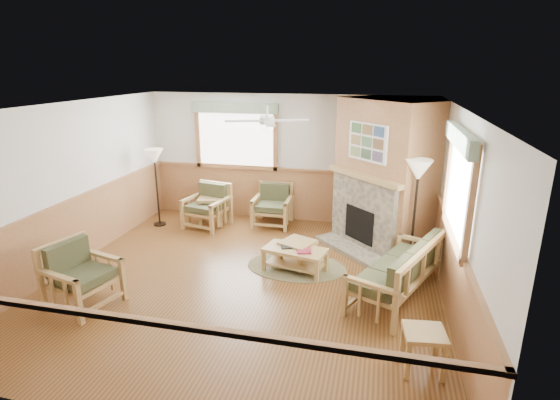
% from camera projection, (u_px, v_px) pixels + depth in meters
% --- Properties ---
extents(floor, '(6.00, 6.00, 0.01)m').
position_uv_depth(floor, '(245.00, 281.00, 6.90)').
color(floor, brown).
rests_on(floor, ground).
extents(ceiling, '(6.00, 6.00, 0.01)m').
position_uv_depth(ceiling, '(241.00, 107.00, 6.10)').
color(ceiling, white).
rests_on(ceiling, floor).
extents(wall_back, '(6.00, 0.02, 2.70)m').
position_uv_depth(wall_back, '(286.00, 159.00, 9.29)').
color(wall_back, silver).
rests_on(wall_back, floor).
extents(wall_front, '(6.00, 0.02, 2.70)m').
position_uv_depth(wall_front, '(135.00, 300.00, 3.71)').
color(wall_front, silver).
rests_on(wall_front, floor).
extents(wall_left, '(0.02, 6.00, 2.70)m').
position_uv_depth(wall_left, '(69.00, 187.00, 7.15)').
color(wall_left, silver).
rests_on(wall_left, floor).
extents(wall_right, '(0.02, 6.00, 2.70)m').
position_uv_depth(wall_right, '(457.00, 214.00, 5.84)').
color(wall_right, silver).
rests_on(wall_right, floor).
extents(wainscot, '(6.00, 6.00, 1.10)m').
position_uv_depth(wainscot, '(244.00, 248.00, 6.73)').
color(wainscot, '#A06C41').
rests_on(wainscot, floor).
extents(fireplace, '(3.11, 3.11, 2.70)m').
position_uv_depth(fireplace, '(385.00, 174.00, 7.96)').
color(fireplace, '#A06C41').
rests_on(fireplace, floor).
extents(window_back, '(1.90, 0.16, 1.50)m').
position_uv_depth(window_back, '(235.00, 101.00, 9.14)').
color(window_back, white).
rests_on(window_back, wall_back).
extents(window_right, '(0.16, 1.90, 1.50)m').
position_uv_depth(window_right, '(467.00, 127.00, 5.32)').
color(window_right, white).
rests_on(window_right, wall_right).
extents(ceiling_fan, '(1.59, 1.59, 0.36)m').
position_uv_depth(ceiling_fan, '(267.00, 108.00, 6.32)').
color(ceiling_fan, white).
rests_on(ceiling_fan, ceiling).
extents(sofa, '(2.05, 1.48, 0.87)m').
position_uv_depth(sofa, '(398.00, 270.00, 6.29)').
color(sofa, tan).
rests_on(sofa, floor).
extents(armchair_back_left, '(0.94, 0.94, 0.89)m').
position_uv_depth(armchair_back_left, '(207.00, 206.00, 9.09)').
color(armchair_back_left, tan).
rests_on(armchair_back_left, floor).
extents(armchair_back_right, '(0.78, 0.78, 0.86)m').
position_uv_depth(armchair_back_right, '(272.00, 206.00, 9.18)').
color(armchair_back_right, tan).
rests_on(armchair_back_right, floor).
extents(armchair_left, '(0.99, 0.99, 0.91)m').
position_uv_depth(armchair_left, '(82.00, 275.00, 6.08)').
color(armchair_left, tan).
rests_on(armchair_left, floor).
extents(coffee_table, '(1.09, 0.70, 0.40)m').
position_uv_depth(coffee_table, '(295.00, 260.00, 7.15)').
color(coffee_table, tan).
rests_on(coffee_table, floor).
extents(end_table_chairs, '(0.62, 0.60, 0.59)m').
position_uv_depth(end_table_chairs, '(212.00, 210.00, 9.29)').
color(end_table_chairs, tan).
rests_on(end_table_chairs, floor).
extents(end_table_sofa, '(0.49, 0.47, 0.49)m').
position_uv_depth(end_table_sofa, '(423.00, 351.00, 4.81)').
color(end_table_sofa, tan).
rests_on(end_table_sofa, floor).
extents(footstool, '(0.66, 0.66, 0.44)m').
position_uv_depth(footstool, '(298.00, 253.00, 7.36)').
color(footstool, tan).
rests_on(footstool, floor).
extents(braided_rug, '(2.21, 2.21, 0.01)m').
position_uv_depth(braided_rug, '(296.00, 267.00, 7.35)').
color(braided_rug, brown).
rests_on(braided_rug, floor).
extents(floor_lamp_left, '(0.46, 0.46, 1.64)m').
position_uv_depth(floor_lamp_left, '(157.00, 188.00, 9.07)').
color(floor_lamp_left, black).
rests_on(floor_lamp_left, floor).
extents(floor_lamp_right, '(0.47, 0.47, 1.85)m').
position_uv_depth(floor_lamp_right, '(414.00, 215.00, 7.08)').
color(floor_lamp_right, black).
rests_on(floor_lamp_right, floor).
extents(book_red, '(0.29, 0.35, 0.03)m').
position_uv_depth(book_red, '(304.00, 249.00, 7.00)').
color(book_red, maroon).
rests_on(book_red, coffee_table).
extents(book_dark, '(0.27, 0.32, 0.03)m').
position_uv_depth(book_dark, '(287.00, 245.00, 7.18)').
color(book_dark, black).
rests_on(book_dark, coffee_table).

